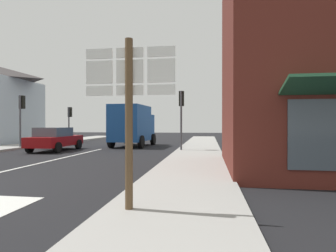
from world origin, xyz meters
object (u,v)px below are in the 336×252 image
object	(u,v)px
delivery_truck	(133,125)
route_sign_post	(129,105)
sedan_far	(55,139)
traffic_light_near_left	(22,109)
traffic_light_far_left	(70,116)
traffic_light_near_right	(181,107)

from	to	relation	value
delivery_truck	route_sign_post	world-z (taller)	route_sign_post
delivery_truck	route_sign_post	distance (m)	15.96
sedan_far	traffic_light_near_left	world-z (taller)	traffic_light_near_left
traffic_light_far_left	route_sign_post	bearing A→B (deg)	-59.42
route_sign_post	traffic_light_near_left	bearing A→B (deg)	132.18
route_sign_post	delivery_truck	bearing A→B (deg)	105.42
route_sign_post	traffic_light_near_right	distance (m)	11.84
route_sign_post	sedan_far	bearing A→B (deg)	125.69
delivery_truck	traffic_light_far_left	distance (m)	7.88
traffic_light_near_right	traffic_light_far_left	bearing A→B (deg)	146.95
traffic_light_near_right	route_sign_post	bearing A→B (deg)	-88.99
delivery_truck	traffic_light_far_left	size ratio (longest dim) A/B	1.57
route_sign_post	traffic_light_near_right	bearing A→B (deg)	91.01
sedan_far	traffic_light_near_left	distance (m)	3.80
sedan_far	traffic_light_near_left	size ratio (longest dim) A/B	1.17
route_sign_post	traffic_light_far_left	distance (m)	22.05
delivery_truck	route_sign_post	bearing A→B (deg)	-74.58
sedan_far	route_sign_post	bearing A→B (deg)	-54.31
traffic_light_far_left	traffic_light_near_left	world-z (taller)	traffic_light_near_left
delivery_truck	traffic_light_near_left	size ratio (longest dim) A/B	1.40
delivery_truck	route_sign_post	xyz separation A→B (m)	(4.24, -15.38, 0.35)
delivery_truck	traffic_light_far_left	world-z (taller)	traffic_light_far_left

